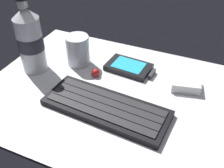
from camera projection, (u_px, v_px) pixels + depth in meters
The scene contains 7 objects.
ground_plane at pixel (112, 97), 66.23cm from camera, with size 64.00×48.00×2.80cm.
keyboard at pixel (106, 107), 60.71cm from camera, with size 29.71×13.03×1.70cm.
handheld_device at pixel (131, 68), 73.43cm from camera, with size 13.22×8.54×1.50cm.
juice_cup at pixel (78, 51), 74.05cm from camera, with size 6.40×6.40×8.50cm.
water_bottle at pixel (30, 40), 68.72cm from camera, with size 6.73×6.73×20.80cm.
charger_block at pixel (186, 84), 66.91cm from camera, with size 7.00×5.60×2.40cm, color white.
trackball_mouse at pixel (95, 73), 70.92cm from camera, with size 2.20×2.20×2.20cm, color red.
Camera 1 is at (20.08, -46.15, 42.44)cm, focal length 42.75 mm.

